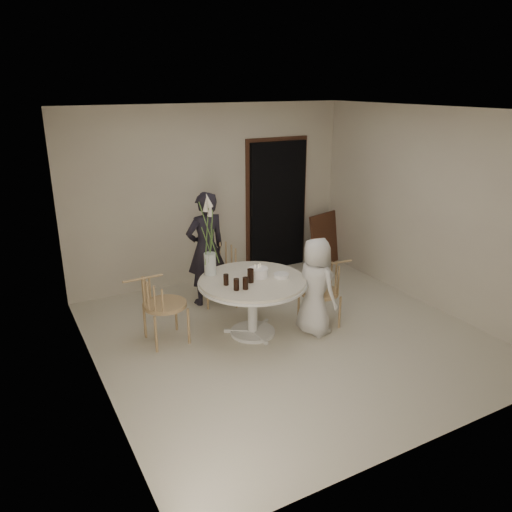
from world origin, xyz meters
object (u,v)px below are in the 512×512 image
birthday_cake (258,272)px  table (253,288)px  chair_right (328,284)px  boy (316,287)px  flower_vase (209,246)px  chair_left (155,300)px  chair_far (220,263)px  girl (206,249)px

birthday_cake → table: bearing=-158.7°
chair_right → boy: boy is taller
table → birthday_cake: 0.20m
flower_vase → birthday_cake: bearing=-36.1°
chair_left → flower_vase: size_ratio=0.86×
table → chair_left: chair_left is taller
boy → chair_left: bearing=59.0°
chair_left → birthday_cake: 1.28m
chair_far → chair_right: chair_far is taller
boy → flower_vase: size_ratio=1.20×
boy → flower_vase: 1.39m
chair_left → flower_vase: (0.74, 0.06, 0.52)m
table → chair_left: (-1.13, 0.33, -0.04)m
girl → boy: size_ratio=1.30×
chair_right → birthday_cake: bearing=-100.0°
table → chair_far: bearing=85.4°
table → girl: size_ratio=0.83×
chair_far → birthday_cake: (0.01, -1.10, 0.22)m
table → flower_vase: bearing=134.0°
table → chair_right: bearing=-11.2°
boy → table: bearing=53.3°
table → girl: 1.16m
chair_far → flower_vase: bearing=-100.9°
birthday_cake → flower_vase: flower_vase is taller
table → chair_right: 1.01m
girl → boy: (0.82, -1.48, -0.18)m
girl → table: bearing=90.5°
birthday_cake → flower_vase: bearing=143.9°
chair_left → boy: 1.94m
boy → birthday_cake: size_ratio=5.26×
chair_right → boy: (-0.29, -0.14, 0.08)m
table → chair_left: bearing=163.5°
table → flower_vase: 0.73m
chair_right → flower_vase: flower_vase is taller
chair_far → table: bearing=-73.2°
table → chair_left: 1.17m
table → chair_right: chair_right is taller
chair_right → birthday_cake: birthday_cake is taller
chair_right → table: bearing=-96.3°
girl → flower_vase: flower_vase is taller
boy → flower_vase: bearing=45.0°
birthday_cake → flower_vase: 0.68m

